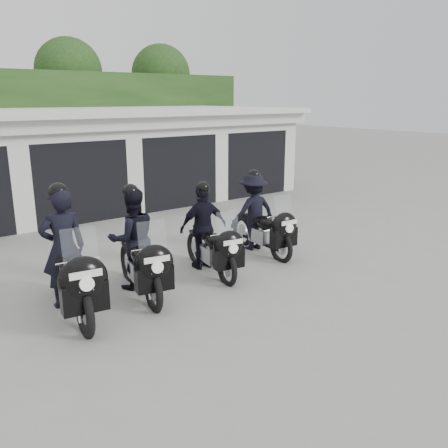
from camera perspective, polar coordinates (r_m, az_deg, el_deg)
ground at (r=8.85m, az=-3.07°, el=-7.05°), size 80.00×80.00×0.00m
garage_block at (r=15.66m, az=-20.23°, el=7.12°), size 16.40×6.80×2.96m
background_vegetation at (r=20.34m, az=-23.85°, el=12.20°), size 20.00×3.90×5.80m
police_bike_a at (r=7.75m, az=-18.17°, el=-4.46°), size 0.91×2.41×2.11m
police_bike_b at (r=8.36m, az=-10.50°, el=-2.66°), size 1.06×2.21×1.94m
police_bike_c at (r=9.22m, az=-2.03°, el=-1.09°), size 1.06×2.07×1.81m
police_bike_d at (r=10.45m, az=4.06°, el=0.96°), size 1.16×2.13×1.86m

